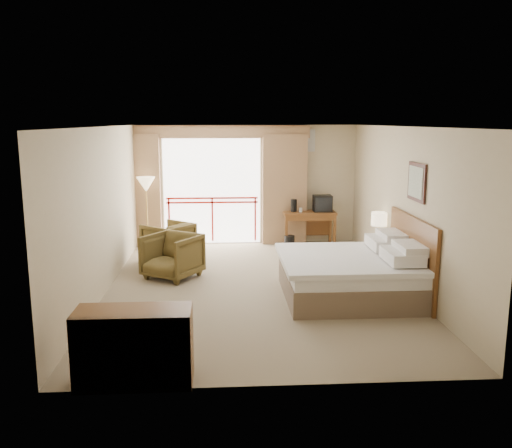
{
  "coord_description": "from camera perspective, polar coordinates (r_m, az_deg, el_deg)",
  "views": [
    {
      "loc": [
        -0.55,
        -8.85,
        2.8
      ],
      "look_at": [
        0.02,
        0.4,
        1.02
      ],
      "focal_mm": 38.0,
      "sensor_mm": 36.0,
      "label": 1
    }
  ],
  "objects": [
    {
      "name": "wastebasket",
      "position": [
        12.06,
        3.53,
        -1.89
      ],
      "size": [
        0.24,
        0.24,
        0.28
      ],
      "primitive_type": "cylinder",
      "rotation": [
        0.0,
        0.0,
        0.07
      ],
      "color": "black",
      "rests_on": "floor"
    },
    {
      "name": "table_lamp",
      "position": [
        10.45,
        12.86,
        0.46
      ],
      "size": [
        0.31,
        0.31,
        0.54
      ],
      "rotation": [
        0.0,
        0.0,
        -0.24
      ],
      "color": "tan",
      "rests_on": "nightstand"
    },
    {
      "name": "floor",
      "position": [
        9.3,
        0.04,
        -6.66
      ],
      "size": [
        7.0,
        7.0,
        0.0
      ],
      "primitive_type": "plane",
      "color": "gray",
      "rests_on": "ground"
    },
    {
      "name": "cup",
      "position": [
        12.2,
        4.72,
        1.48
      ],
      "size": [
        0.09,
        0.09,
        0.1
      ],
      "primitive_type": "cylinder",
      "rotation": [
        0.0,
        0.0,
        -0.32
      ],
      "color": "white",
      "rests_on": "desk"
    },
    {
      "name": "tv",
      "position": [
        12.3,
        7.01,
        2.16
      ],
      "size": [
        0.41,
        0.33,
        0.37
      ],
      "rotation": [
        0.0,
        0.0,
        -0.09
      ],
      "color": "black",
      "rests_on": "desk"
    },
    {
      "name": "phone",
      "position": [
        10.32,
        12.82,
        -1.79
      ],
      "size": [
        0.24,
        0.21,
        0.09
      ],
      "primitive_type": "cube",
      "rotation": [
        0.0,
        0.0,
        0.29
      ],
      "color": "black",
      "rests_on": "nightstand"
    },
    {
      "name": "coffee_maker",
      "position": [
        12.21,
        4.0,
        1.95
      ],
      "size": [
        0.16,
        0.16,
        0.29
      ],
      "primitive_type": "cylinder",
      "rotation": [
        0.0,
        0.0,
        0.2
      ],
      "color": "black",
      "rests_on": "desk"
    },
    {
      "name": "desk",
      "position": [
        12.36,
        5.56,
        0.57
      ],
      "size": [
        1.18,
        0.57,
        0.77
      ],
      "rotation": [
        0.0,
        0.0,
        -0.08
      ],
      "color": "#5E3215",
      "rests_on": "floor"
    },
    {
      "name": "headboard",
      "position": [
        9.04,
        16.07,
        -3.32
      ],
      "size": [
        0.06,
        2.1,
        1.3
      ],
      "primitive_type": "cube",
      "color": "#5E3215",
      "rests_on": "wall_right"
    },
    {
      "name": "balcony_door",
      "position": [
        12.44,
        -4.65,
        3.43
      ],
      "size": [
        2.4,
        0.0,
        2.4
      ],
      "primitive_type": "plane",
      "rotation": [
        1.57,
        0.0,
        0.0
      ],
      "color": "white",
      "rests_on": "wall_back"
    },
    {
      "name": "floor_lamp",
      "position": [
        12.06,
        -11.5,
        3.83
      ],
      "size": [
        0.41,
        0.41,
        1.59
      ],
      "rotation": [
        0.0,
        0.0,
        -0.32
      ],
      "color": "tan",
      "rests_on": "floor"
    },
    {
      "name": "valance",
      "position": [
        12.24,
        -4.76,
        9.65
      ],
      "size": [
        4.4,
        0.22,
        0.28
      ],
      "primitive_type": "cube",
      "color": "#8A6547",
      "rests_on": "wall_back"
    },
    {
      "name": "side_table",
      "position": [
        10.51,
        -9.9,
        -2.45
      ],
      "size": [
        0.55,
        0.55,
        0.6
      ],
      "rotation": [
        0.0,
        0.0,
        -0.18
      ],
      "color": "black",
      "rests_on": "floor"
    },
    {
      "name": "armchair_far",
      "position": [
        11.23,
        -9.16,
        -3.72
      ],
      "size": [
        1.18,
        1.18,
        0.77
      ],
      "primitive_type": "imported",
      "rotation": [
        0.0,
        0.0,
        -2.28
      ],
      "color": "#483919",
      "rests_on": "floor"
    },
    {
      "name": "wall_back",
      "position": [
        12.45,
        -0.97,
        4.17
      ],
      "size": [
        5.0,
        0.0,
        5.0
      ],
      "primitive_type": "plane",
      "rotation": [
        1.57,
        0.0,
        0.0
      ],
      "color": "#C4B38F",
      "rests_on": "ground"
    },
    {
      "name": "hvac_vent",
      "position": [
        12.47,
        5.07,
        8.75
      ],
      "size": [
        0.5,
        0.04,
        0.5
      ],
      "primitive_type": "cube",
      "color": "silver",
      "rests_on": "wall_back"
    },
    {
      "name": "wall_right",
      "position": [
        9.47,
        15.32,
        1.68
      ],
      "size": [
        0.0,
        7.0,
        7.0
      ],
      "primitive_type": "plane",
      "rotation": [
        1.57,
        0.0,
        -1.57
      ],
      "color": "#C4B38F",
      "rests_on": "ground"
    },
    {
      "name": "curtain_right",
      "position": [
        12.38,
        3.01,
        3.65
      ],
      "size": [
        1.0,
        0.26,
        2.5
      ],
      "primitive_type": "cube",
      "color": "#8A6547",
      "rests_on": "wall_back"
    },
    {
      "name": "ceiling",
      "position": [
        8.87,
        0.04,
        10.22
      ],
      "size": [
        7.0,
        7.0,
        0.0
      ],
      "primitive_type": "plane",
      "rotation": [
        3.14,
        0.0,
        0.0
      ],
      "color": "white",
      "rests_on": "wall_back"
    },
    {
      "name": "book",
      "position": [
        10.46,
        -9.94,
        -1.43
      ],
      "size": [
        0.26,
        0.29,
        0.02
      ],
      "primitive_type": "imported",
      "rotation": [
        0.0,
        0.0,
        0.4
      ],
      "color": "white",
      "rests_on": "side_table"
    },
    {
      "name": "balcony_railing",
      "position": [
        12.47,
        -4.63,
        1.65
      ],
      "size": [
        2.09,
        0.03,
        1.02
      ],
      "color": "#B41A0F",
      "rests_on": "wall_back"
    },
    {
      "name": "wall_left",
      "position": [
        9.18,
        -15.74,
        1.37
      ],
      "size": [
        0.0,
        7.0,
        7.0
      ],
      "primitive_type": "plane",
      "rotation": [
        1.57,
        0.0,
        1.57
      ],
      "color": "#C4B38F",
      "rests_on": "ground"
    },
    {
      "name": "wall_front",
      "position": [
        5.57,
        2.29,
        -4.21
      ],
      "size": [
        5.0,
        0.0,
        5.0
      ],
      "primitive_type": "plane",
      "rotation": [
        -1.57,
        0.0,
        0.0
      ],
      "color": "#C4B38F",
      "rests_on": "ground"
    },
    {
      "name": "framed_art",
      "position": [
        8.84,
        16.54,
        4.25
      ],
      "size": [
        0.04,
        0.72,
        0.6
      ],
      "color": "black",
      "rests_on": "wall_right"
    },
    {
      "name": "nightstand",
      "position": [
        10.55,
        12.78,
        -3.28
      ],
      "size": [
        0.41,
        0.48,
        0.54
      ],
      "primitive_type": "cube",
      "rotation": [
        0.0,
        0.0,
        0.06
      ],
      "color": "#5E3215",
      "rests_on": "floor"
    },
    {
      "name": "armchair_near",
      "position": [
        9.96,
        -8.75,
        -5.59
      ],
      "size": [
        1.2,
        1.21,
        0.8
      ],
      "primitive_type": "imported",
      "rotation": [
        0.0,
        0.0,
        -0.58
      ],
      "color": "#483919",
      "rests_on": "floor"
    },
    {
      "name": "dresser",
      "position": [
        6.09,
        -12.71,
        -12.49
      ],
      "size": [
        1.24,
        0.53,
        0.83
      ],
      "rotation": [
        0.0,
        0.0,
        0.0
      ],
      "color": "#5E3215",
      "rests_on": "floor"
    },
    {
      "name": "curtain_left",
      "position": [
        12.44,
        -12.3,
        3.46
      ],
      "size": [
        1.0,
        0.26,
        2.5
      ],
      "primitive_type": "cube",
      "color": "#8A6547",
      "rests_on": "wall_back"
    },
    {
      "name": "bed",
      "position": [
        8.84,
        10.05,
        -5.21
      ],
      "size": [
        2.13,
        2.06,
        0.97
      ],
      "color": "brown",
      "rests_on": "floor"
    }
  ]
}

